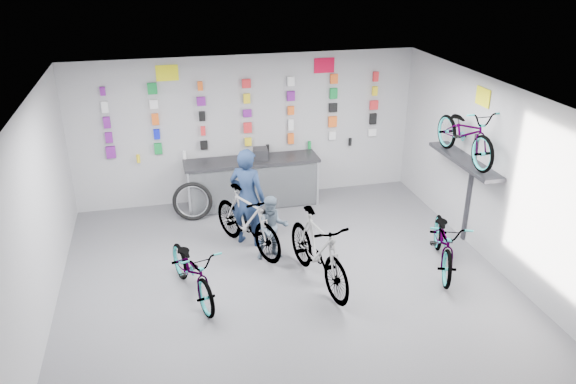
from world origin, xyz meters
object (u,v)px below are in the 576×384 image
object	(u,v)px
counter	(252,183)
customer	(273,228)
bike_service	(247,220)
clerk	(247,197)
bike_center	(318,250)
bike_right	(444,241)
bike_left	(192,269)

from	to	relation	value
counter	customer	xyz separation A→B (m)	(-0.04, -2.17, 0.08)
bike_service	clerk	world-z (taller)	clerk
counter	bike_center	world-z (taller)	bike_center
bike_service	clerk	size ratio (longest dim) A/B	1.05
bike_center	customer	bearing A→B (deg)	108.54
bike_right	customer	bearing A→B (deg)	-178.62
bike_center	clerk	bearing A→B (deg)	107.85
bike_left	customer	bearing A→B (deg)	15.31
bike_left	clerk	world-z (taller)	clerk
clerk	customer	world-z (taller)	clerk
bike_center	bike_service	world-z (taller)	bike_center
bike_service	clerk	bearing A→B (deg)	51.53
counter	clerk	xyz separation A→B (m)	(-0.36, -1.56, 0.41)
bike_left	customer	world-z (taller)	customer
bike_right	customer	world-z (taller)	customer
bike_left	clerk	distance (m)	1.87
clerk	bike_center	bearing A→B (deg)	153.22
bike_service	customer	bearing A→B (deg)	-71.89
counter	bike_center	size ratio (longest dim) A/B	1.37
bike_center	customer	world-z (taller)	bike_center
bike_right	clerk	distance (m)	3.41
bike_left	bike_right	world-z (taller)	bike_right
bike_center	bike_right	bearing A→B (deg)	-10.85
bike_left	clerk	size ratio (longest dim) A/B	0.98
bike_service	bike_right	bearing A→B (deg)	-49.32
bike_left	bike_right	bearing A→B (deg)	-16.81
counter	bike_center	distance (m)	3.15
bike_center	clerk	distance (m)	1.79
counter	bike_service	distance (m)	1.83
counter	customer	bearing A→B (deg)	-91.11
bike_left	customer	distance (m)	1.65
bike_center	clerk	xyz separation A→B (m)	(-0.84, 1.55, 0.31)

